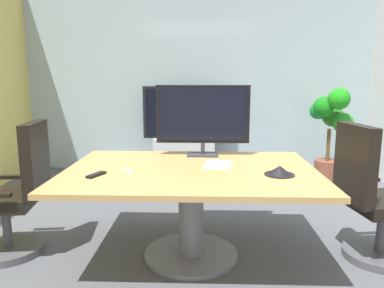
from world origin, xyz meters
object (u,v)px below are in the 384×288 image
Objects in this scene: tv_monitor at (203,116)px; potted_plant at (331,127)px; office_chair_left at (17,200)px; office_chair_right at (372,205)px; conference_table at (191,189)px; remote_control at (96,175)px; wall_display_unit at (184,145)px; conference_phone at (280,171)px.

potted_plant is at bearing 44.71° from tv_monitor.
office_chair_left is 2.85m from office_chair_right.
remote_control is (-0.68, -0.24, 0.18)m from conference_table.
tv_monitor is (-1.33, 0.50, 0.64)m from office_chair_right.
tv_monitor reaches higher than remote_control.
conference_table is 2.90m from potted_plant.
conference_table is 0.73m from tv_monitor.
remote_control is at bearing -135.51° from potted_plant.
remote_control is at bearing -136.01° from tv_monitor.
remote_control is at bearing 87.44° from office_chair_right.
conference_table is 1.49× the size of potted_plant.
wall_display_unit reaches higher than potted_plant.
tv_monitor is at bearing 60.30° from office_chair_right.
tv_monitor is 2.48m from potted_plant.
tv_monitor is (1.51, 0.48, 0.64)m from office_chair_left.
office_chair_left is 0.84× the size of potted_plant.
conference_phone is at bearing -49.87° from tv_monitor.
potted_plant is (2.03, -0.34, 0.33)m from wall_display_unit.
potted_plant is at bearing -9.53° from wall_display_unit.
remote_control is (-1.33, -0.07, -0.02)m from conference_phone.
office_chair_right is at bearing -20.68° from tv_monitor.
wall_display_unit is at bearing 146.76° from office_chair_left.
tv_monitor is 0.94m from conference_phone.
office_chair_left is 6.41× the size of remote_control.
potted_plant is at bearing 68.29° from remote_control.
potted_plant is (1.83, 2.23, 0.21)m from conference_table.
conference_table is at bearing -129.43° from potted_plant.
wall_display_unit is (-0.19, 2.57, -0.12)m from conference_table.
tv_monitor is 0.64× the size of potted_plant.
office_chair_right is at bearing 12.28° from conference_phone.
tv_monitor is at bearing 100.22° from office_chair_left.
wall_display_unit is 2.87m from remote_control.
tv_monitor is 2.19m from wall_display_unit.
potted_plant is at bearing -19.48° from office_chair_right.
wall_display_unit is 2.08m from potted_plant.
office_chair_right is at bearing -57.84° from wall_display_unit.
office_chair_right is 3.04m from wall_display_unit.
office_chair_left is 0.83× the size of wall_display_unit.
potted_plant is 7.67× the size of remote_control.
tv_monitor reaches higher than potted_plant.
office_chair_left reaches higher than conference_phone.
office_chair_right reaches higher than remote_control.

